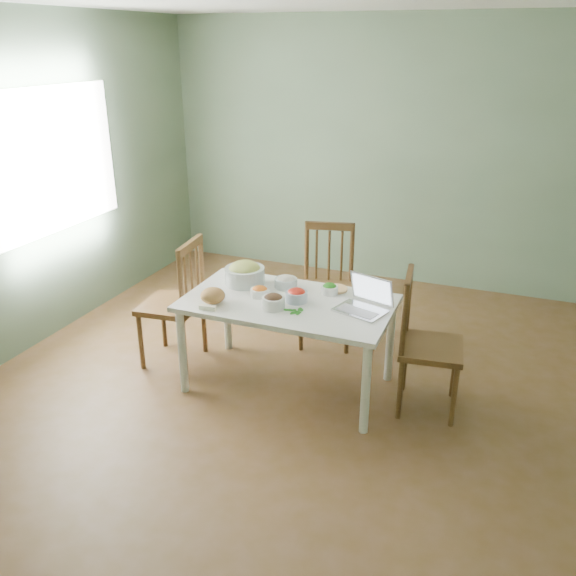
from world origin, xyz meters
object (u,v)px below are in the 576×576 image
at_px(bowl_squash, 245,273).
at_px(bread_boule, 213,296).
at_px(dining_table, 288,344).
at_px(chair_right, 432,345).
at_px(chair_far, 326,287).
at_px(chair_left, 171,302).
at_px(laptop, 361,296).

bearing_deg(bowl_squash, bread_boule, -97.45).
distance_m(dining_table, bread_boule, 0.68).
bearing_deg(dining_table, chair_right, 5.22).
bearing_deg(chair_right, chair_far, 48.34).
distance_m(bread_boule, bowl_squash, 0.42).
relative_size(dining_table, bread_boule, 8.52).
relative_size(dining_table, chair_right, 1.49).
relative_size(chair_left, laptop, 3.11).
height_order(chair_left, chair_right, chair_left).
xyz_separation_m(dining_table, chair_right, (1.03, 0.09, 0.15)).
height_order(chair_right, bread_boule, chair_right).
height_order(chair_far, bread_boule, chair_far).
bearing_deg(dining_table, chair_left, 178.81).
bearing_deg(bowl_squash, dining_table, -22.99).
distance_m(dining_table, chair_right, 1.04).
bearing_deg(chair_left, bowl_squash, 99.40).
distance_m(chair_left, bread_boule, 0.63).
bearing_deg(chair_far, bowl_squash, -141.25).
xyz_separation_m(chair_right, bread_boule, (-1.51, -0.33, 0.26)).
xyz_separation_m(chair_right, laptop, (-0.50, -0.08, 0.32)).
bearing_deg(laptop, bowl_squash, -172.74).
xyz_separation_m(bread_boule, laptop, (1.02, 0.25, 0.06)).
distance_m(bread_boule, laptop, 1.05).
height_order(dining_table, chair_right, chair_right).
xyz_separation_m(chair_far, bowl_squash, (-0.47, -0.60, 0.28)).
height_order(bread_boule, bowl_squash, bowl_squash).
xyz_separation_m(dining_table, chair_far, (0.04, 0.78, 0.16)).
distance_m(chair_far, chair_right, 1.21).
distance_m(chair_left, chair_right, 2.04).
relative_size(chair_left, bread_boule, 5.90).
distance_m(chair_right, bowl_squash, 1.49).
xyz_separation_m(chair_far, laptop, (0.49, -0.77, 0.31)).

